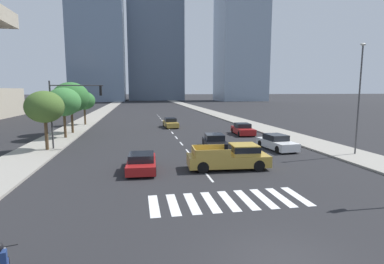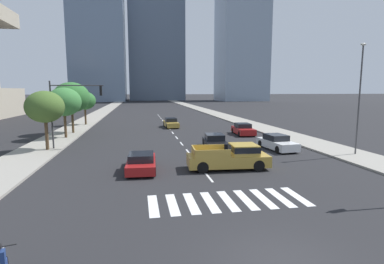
% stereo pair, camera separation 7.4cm
% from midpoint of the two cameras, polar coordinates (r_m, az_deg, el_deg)
% --- Properties ---
extents(sidewalk_east, '(4.00, 260.00, 0.15)m').
position_cam_midpoint_polar(sidewalk_east, '(41.99, 13.92, 0.49)').
color(sidewalk_east, gray).
rests_on(sidewalk_east, ground).
extents(sidewalk_west, '(4.00, 260.00, 0.15)m').
position_cam_midpoint_polar(sidewalk_west, '(39.33, -22.92, -0.39)').
color(sidewalk_west, gray).
rests_on(sidewalk_west, ground).
extents(crosswalk_near, '(7.65, 2.77, 0.01)m').
position_cam_midpoint_polar(crosswalk_near, '(15.10, 6.77, -12.72)').
color(crosswalk_near, silver).
rests_on(crosswalk_near, ground).
extents(lane_divider_center, '(0.14, 50.00, 0.01)m').
position_cam_midpoint_polar(lane_divider_center, '(42.05, -4.41, 0.61)').
color(lane_divider_center, silver).
rests_on(lane_divider_center, ground).
extents(pickup_truck, '(5.59, 2.36, 1.67)m').
position_cam_midpoint_polar(pickup_truck, '(20.76, 7.45, -4.68)').
color(pickup_truck, '#B28E38').
rests_on(pickup_truck, ground).
extents(sedan_red_0, '(2.04, 4.39, 1.20)m').
position_cam_midpoint_polar(sedan_red_0, '(20.42, -9.60, -5.68)').
color(sedan_red_0, maroon).
rests_on(sedan_red_0, ground).
extents(sedan_red_1, '(2.14, 4.58, 1.35)m').
position_cam_midpoint_polar(sedan_red_1, '(36.90, 9.49, 0.48)').
color(sedan_red_1, maroon).
rests_on(sedan_red_1, ground).
extents(sedan_black_2, '(2.26, 4.74, 1.28)m').
position_cam_midpoint_polar(sedan_black_2, '(27.99, 4.24, -1.84)').
color(sedan_black_2, black).
rests_on(sedan_black_2, ground).
extents(sedan_gold_3, '(1.93, 4.64, 1.33)m').
position_cam_midpoint_polar(sedan_gold_3, '(43.68, -4.12, 1.69)').
color(sedan_gold_3, '#B28E38').
rests_on(sedan_gold_3, ground).
extents(sedan_white_4, '(2.20, 4.64, 1.35)m').
position_cam_midpoint_polar(sedan_white_4, '(28.31, 15.61, -1.94)').
color(sedan_white_4, silver).
rests_on(sedan_white_4, ground).
extents(traffic_signal_far, '(4.81, 0.28, 5.98)m').
position_cam_midpoint_polar(traffic_signal_far, '(28.88, -21.98, 5.23)').
color(traffic_signal_far, '#333335').
rests_on(traffic_signal_far, sidewalk_west).
extents(street_lamp_east, '(0.50, 0.24, 8.81)m').
position_cam_midpoint_polar(street_lamp_east, '(27.67, 28.98, 6.62)').
color(street_lamp_east, '#3F3F42').
rests_on(street_lamp_east, sidewalk_east).
extents(street_tree_nearest, '(3.23, 3.23, 5.12)m').
position_cam_midpoint_polar(street_tree_nearest, '(28.99, -26.12, 4.25)').
color(street_tree_nearest, '#4C3823').
rests_on(street_tree_nearest, sidewalk_west).
extents(street_tree_second, '(3.63, 3.63, 5.45)m').
position_cam_midpoint_polar(street_tree_second, '(35.69, -23.12, 5.23)').
color(street_tree_second, '#4C3823').
rests_on(street_tree_second, sidewalk_west).
extents(street_tree_third, '(4.29, 4.29, 6.13)m').
position_cam_midpoint_polar(street_tree_third, '(39.42, -21.92, 6.07)').
color(street_tree_third, '#4C3823').
rests_on(street_tree_third, sidewalk_west).
extents(street_tree_fourth, '(3.20, 3.20, 4.97)m').
position_cam_midpoint_polar(street_tree_fourth, '(48.42, -19.72, 5.58)').
color(street_tree_fourth, '#4C3823').
rests_on(street_tree_fourth, sidewalk_west).
extents(office_tower_left_skyline, '(24.91, 22.31, 94.60)m').
position_cam_midpoint_polar(office_tower_left_skyline, '(161.42, -17.76, 22.41)').
color(office_tower_left_skyline, slate).
rests_on(office_tower_left_skyline, ground).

